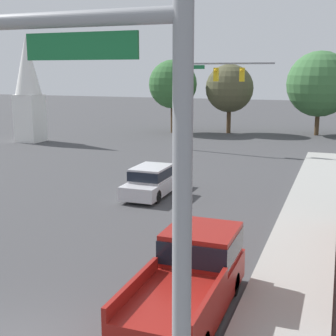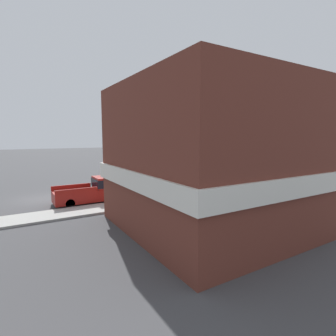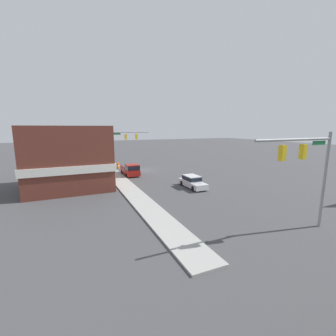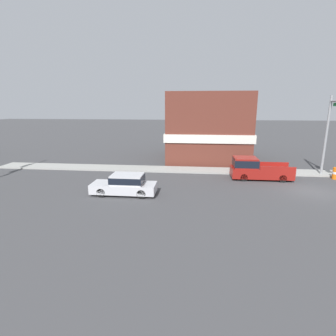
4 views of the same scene
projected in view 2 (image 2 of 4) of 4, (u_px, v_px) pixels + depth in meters
ground_plane at (42, 199)px, 21.82m from camera, size 200.00×200.00×0.00m
sidewalk_curb at (51, 215)px, 16.96m from camera, size 2.40×60.00×0.14m
far_signal_assembly at (251, 135)px, 38.65m from camera, size 7.44×0.49×7.44m
car_lead at (172, 174)px, 30.90m from camera, size 1.78×4.81×1.55m
pickup_truck_parked at (96, 190)px, 20.81m from camera, size 2.06×5.32×1.95m
corner_brick_building at (211, 159)px, 14.80m from camera, size 10.20×9.67×7.95m
church_steeple at (184, 138)px, 52.40m from camera, size 2.35×2.35×9.50m
backdrop_tree_left_far at (260, 137)px, 49.32m from camera, size 4.98×4.98×7.51m
backdrop_tree_left_mid at (292, 140)px, 45.48m from camera, size 4.90×4.90×7.07m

